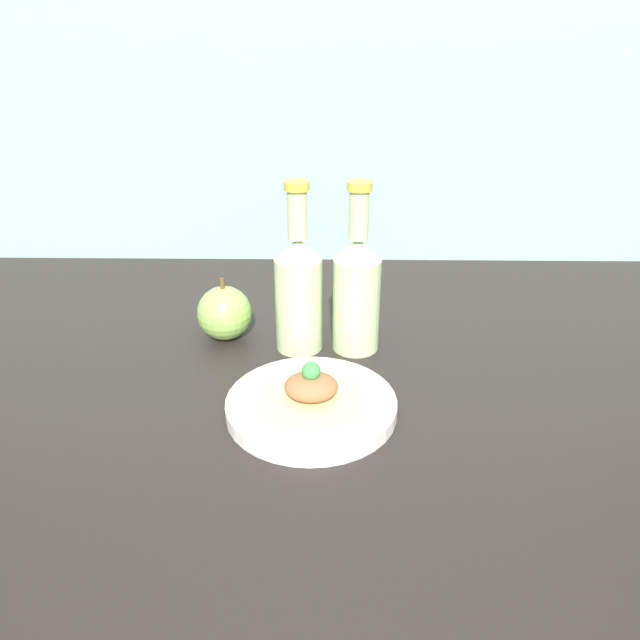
% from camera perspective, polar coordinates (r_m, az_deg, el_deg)
% --- Properties ---
extents(ground_plane, '(1.80, 1.10, 0.04)m').
position_cam_1_polar(ground_plane, '(0.88, -2.69, -7.95)').
color(ground_plane, black).
extents(wall_backsplash, '(1.80, 0.03, 0.80)m').
position_cam_1_polar(wall_backsplash, '(1.26, -1.60, 23.02)').
color(wall_backsplash, '#84A399').
rests_on(wall_backsplash, ground_plane).
extents(plate, '(0.23, 0.23, 0.02)m').
position_cam_1_polar(plate, '(0.83, -0.80, -7.71)').
color(plate, silver).
rests_on(plate, ground_plane).
extents(plated_food, '(0.15, 0.15, 0.06)m').
position_cam_1_polar(plated_food, '(0.82, -0.81, -6.41)').
color(plated_food, '#D6BC7F').
rests_on(plated_food, plate).
extents(cider_bottle_left, '(0.07, 0.07, 0.26)m').
position_cam_1_polar(cider_bottle_left, '(0.94, -1.98, 2.88)').
color(cider_bottle_left, '#B7D18E').
rests_on(cider_bottle_left, ground_plane).
extents(cider_bottle_right, '(0.07, 0.07, 0.26)m').
position_cam_1_polar(cider_bottle_right, '(0.94, 3.38, 2.84)').
color(cider_bottle_right, '#B7D18E').
rests_on(cider_bottle_right, ground_plane).
extents(apple, '(0.09, 0.09, 0.10)m').
position_cam_1_polar(apple, '(1.01, -8.73, 0.63)').
color(apple, '#84B74C').
rests_on(apple, ground_plane).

